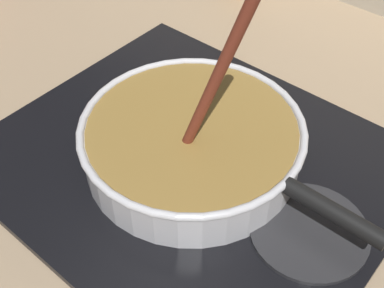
# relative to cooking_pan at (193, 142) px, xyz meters

# --- Properties ---
(ground) EXTENTS (2.40, 1.60, 0.04)m
(ground) POSITION_rel_cooking_pan_xyz_m (-0.07, -0.22, -0.07)
(ground) COLOR #9E8466
(hob_plate) EXTENTS (0.56, 0.48, 0.01)m
(hob_plate) POSITION_rel_cooking_pan_xyz_m (-0.00, 0.00, -0.04)
(hob_plate) COLOR black
(hob_plate) RESTS_ON ground
(burner_ring) EXTENTS (0.20, 0.20, 0.01)m
(burner_ring) POSITION_rel_cooking_pan_xyz_m (-0.00, 0.00, -0.03)
(burner_ring) COLOR #592D0C
(burner_ring) RESTS_ON hob_plate
(spare_burner) EXTENTS (0.15, 0.15, 0.01)m
(spare_burner) POSITION_rel_cooking_pan_xyz_m (0.19, 0.00, -0.03)
(spare_burner) COLOR #262628
(spare_burner) RESTS_ON hob_plate
(cooking_pan) EXTENTS (0.43, 0.31, 0.30)m
(cooking_pan) POSITION_rel_cooking_pan_xyz_m (0.00, 0.00, 0.00)
(cooking_pan) COLOR silver
(cooking_pan) RESTS_ON hob_plate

